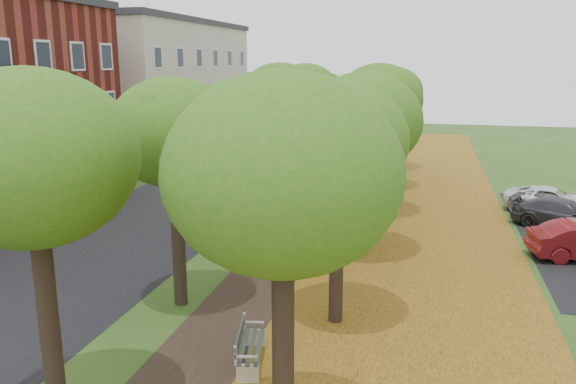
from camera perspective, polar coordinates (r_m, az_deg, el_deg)
The scene contains 9 objects.
street_asphalt at distance 27.78m, azimuth -13.04°, elevation -2.36°, with size 8.00×70.00×0.01m, color black.
footpath at distance 25.34m, azimuth 2.30°, elevation -3.53°, with size 3.20×70.00×0.01m, color black.
leaf_verge at distance 24.87m, azimuth 13.69°, elevation -4.23°, with size 7.50×70.00×0.01m, color #AD7920.
tree_row_west at distance 24.90m, azimuth -2.60°, elevation 8.34°, with size 3.99×33.99×6.93m.
tree_row_east at distance 23.98m, azimuth 8.57°, elevation 8.03°, with size 3.99×33.99×6.93m.
building_cream at distance 47.21m, azimuth -13.86°, elevation 10.29°, with size 10.30×20.30×10.40m.
bench at distance 14.31m, azimuth -3.99°, elevation -15.33°, with size 0.92×1.98×0.90m.
car_grey at distance 27.72m, azimuth 26.31°, elevation -2.06°, with size 1.83×4.50×1.31m, color #343338.
car_white at distance 30.50m, azimuth 25.19°, elevation -0.74°, with size 2.03×4.39×1.22m, color white.
Camera 1 is at (4.88, -8.78, 7.29)m, focal length 35.00 mm.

